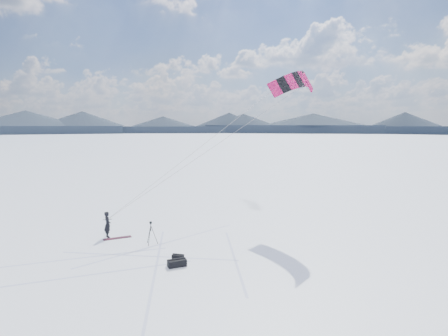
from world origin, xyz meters
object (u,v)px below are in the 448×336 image
object	(u,v)px
snowkiter	(108,237)
snowboard	(117,238)
gear_bag_a	(177,263)
gear_bag_b	(178,257)
tripod	(151,230)

from	to	relation	value
snowkiter	snowboard	distance (m)	0.67
gear_bag_a	gear_bag_b	world-z (taller)	gear_bag_a
tripod	gear_bag_b	xyz separation A→B (m)	(1.09, -2.83, -0.76)
snowboard	tripod	distance (m)	2.71
gear_bag_a	gear_bag_b	bearing A→B (deg)	71.76
snowboard	gear_bag_b	xyz separation A→B (m)	(2.96, -4.59, 0.10)
gear_bag_b	snowkiter	bearing A→B (deg)	157.78
snowkiter	gear_bag_a	distance (m)	6.85
snowkiter	snowboard	xyz separation A→B (m)	(0.55, -0.38, 0.02)
tripod	snowkiter	bearing A→B (deg)	140.02
tripod	gear_bag_a	distance (m)	4.03
snowkiter	snowboard	size ratio (longest dim) A/B	0.97
gear_bag_a	gear_bag_b	xyz separation A→B (m)	(0.23, 1.04, -0.06)
tripod	gear_bag_b	bearing A→B (deg)	-67.68
tripod	gear_bag_a	bearing A→B (deg)	-76.23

